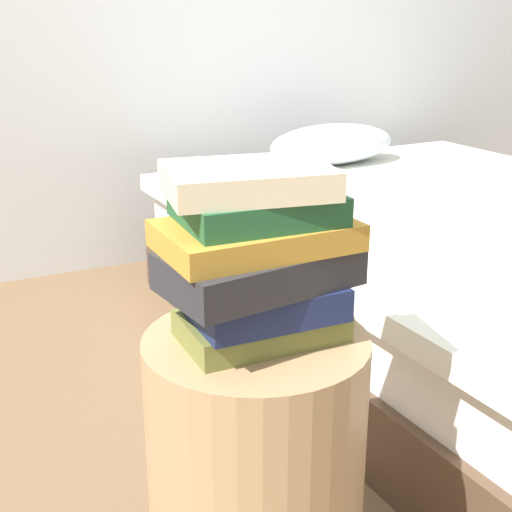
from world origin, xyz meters
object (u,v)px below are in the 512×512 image
Objects in this scene: book_forest at (257,206)px; book_cream at (248,180)px; book_ochre at (255,236)px; bed at (463,274)px; book_navy at (265,300)px; book_olive at (262,326)px; side_table at (256,480)px; book_charcoal at (262,268)px.

book_cream reaches higher than book_forest.
book_ochre is 0.09m from book_cream.
book_navy is (-1.10, -0.76, 0.39)m from bed.
book_olive is 0.87× the size of book_ochre.
bed is 8.81× the size of book_navy.
book_forest is 0.96× the size of book_cream.
book_cream reaches higher than side_table.
book_navy is at bearing -148.58° from bed.
book_cream is at bearing -149.71° from bed.
book_cream is (-0.02, 0.02, 0.14)m from book_charcoal.
book_charcoal is at bearing -68.48° from side_table.
book_forest reaches higher than book_navy.
bed is 1.38m from book_olive.
book_charcoal reaches higher than bed.
book_forest is at bearing 103.33° from book_olive.
book_ochre is at bearing -164.85° from side_table.
book_olive is 0.16m from book_ochre.
side_table is 1.86× the size of book_ochre.
side_table is 0.46m from book_ochre.
book_ochre is at bearing 109.44° from book_charcoal.
book_charcoal is at bearing -171.81° from book_navy.
book_forest is at bearing 51.93° from book_ochre.
book_olive is at bearing -23.84° from side_table.
book_navy reaches higher than bed.
book_olive is 1.04× the size of book_cream.
bed is 1.44m from book_forest.
book_cream is at bearing 148.06° from side_table.
book_ochre reaches higher than side_table.
book_forest reaches higher than book_charcoal.
book_cream is (-0.02, 0.02, 0.20)m from book_navy.
book_charcoal is 1.20× the size of book_cream.
book_navy is at bearing -44.88° from book_ochre.
book_ochre is (-0.01, 0.01, 0.05)m from book_charcoal.
bed is 1.43m from book_ochre.
book_ochre is (-0.01, 0.00, 0.16)m from book_olive.
bed reaches higher than side_table.
bed reaches higher than book_olive.
book_forest is at bearing 20.33° from book_cream.
book_cream reaches higher than book_ochre.
side_table is at bearing -120.03° from book_forest.
bed is 6.95× the size of book_ochre.
book_forest is at bearing 77.42° from book_charcoal.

